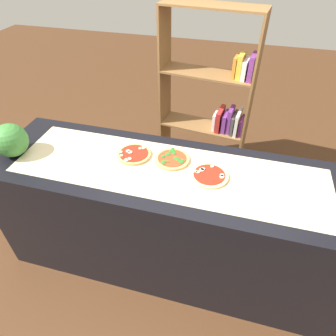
# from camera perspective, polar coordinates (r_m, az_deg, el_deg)

# --- Properties ---
(ground_plane) EXTENTS (12.00, 12.00, 0.00)m
(ground_plane) POSITION_cam_1_polar(r_m,az_deg,el_deg) (2.61, -0.00, -16.69)
(ground_plane) COLOR #4C2D19
(counter) EXTENTS (2.41, 0.73, 0.96)m
(counter) POSITION_cam_1_polar(r_m,az_deg,el_deg) (2.22, -0.00, -9.90)
(counter) COLOR black
(counter) RESTS_ON ground_plane
(parchment_paper) EXTENTS (2.01, 0.55, 0.00)m
(parchment_paper) POSITION_cam_1_polar(r_m,az_deg,el_deg) (1.88, -0.00, -0.44)
(parchment_paper) COLOR beige
(parchment_paper) RESTS_ON counter
(pizza_mushroom_0) EXTENTS (0.23, 0.23, 0.03)m
(pizza_mushroom_0) POSITION_cam_1_polar(r_m,az_deg,el_deg) (2.01, -6.65, 2.66)
(pizza_mushroom_0) COLOR tan
(pizza_mushroom_0) RESTS_ON parchment_paper
(pizza_spinach_1) EXTENTS (0.23, 0.23, 0.03)m
(pizza_spinach_1) POSITION_cam_1_polar(r_m,az_deg,el_deg) (1.95, 0.79, 1.75)
(pizza_spinach_1) COLOR tan
(pizza_spinach_1) RESTS_ON parchment_paper
(pizza_mushroom_2) EXTENTS (0.24, 0.24, 0.02)m
(pizza_mushroom_2) POSITION_cam_1_polar(r_m,az_deg,el_deg) (1.85, 7.98, -1.43)
(pizza_mushroom_2) COLOR #E5C17F
(pizza_mushroom_2) RESTS_ON parchment_paper
(watermelon) EXTENTS (0.22, 0.22, 0.22)m
(watermelon) POSITION_cam_1_polar(r_m,az_deg,el_deg) (2.21, -28.24, 4.75)
(watermelon) COLOR #387A33
(watermelon) RESTS_ON counter
(bookshelf) EXTENTS (0.90, 0.39, 1.68)m
(bookshelf) POSITION_cam_1_polar(r_m,az_deg,el_deg) (2.96, 9.07, 11.43)
(bookshelf) COLOR brown
(bookshelf) RESTS_ON ground_plane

